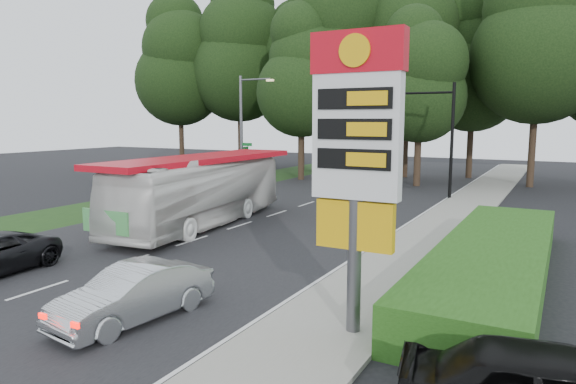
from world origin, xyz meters
The scene contains 20 objects.
ground centered at (0.00, 0.00, 0.00)m, with size 120.00×120.00×0.00m, color black.
road_surface centered at (0.00, 12.00, 0.01)m, with size 14.00×80.00×0.02m, color black.
sidewalk_right centered at (8.50, 12.00, 0.06)m, with size 3.00×80.00×0.12m, color gray.
grass_verge_left centered at (-9.50, 18.00, 0.01)m, with size 5.00×50.00×0.02m, color #193814.
hedge centered at (11.50, 8.00, 0.60)m, with size 3.00×14.00×1.20m, color #214C14.
gas_station_pylon centered at (9.20, 1.99, 4.45)m, with size 2.10×0.45×6.85m.
traffic_signal_mast centered at (5.68, 24.00, 4.67)m, with size 6.10×0.35×7.20m.
streetlight_signs centered at (-6.99, 22.01, 4.44)m, with size 2.75×0.98×8.00m.
monument centered at (-2.00, 30.00, 5.10)m, with size 3.00×3.00×10.05m.
tree_far_west centered at (-22.00, 33.00, 10.68)m, with size 8.96×8.96×17.60m.
tree_west_mid centered at (-16.00, 35.00, 11.69)m, with size 9.80×9.80×19.25m.
tree_west_near centered at (-10.00, 37.00, 10.02)m, with size 8.40×8.40×16.50m.
tree_center_left centered at (-5.00, 33.00, 12.02)m, with size 10.08×10.08×19.80m.
tree_center_right centered at (1.00, 35.00, 11.02)m, with size 9.24×9.24×18.15m.
tree_east_near centered at (6.00, 37.00, 9.68)m, with size 8.12×8.12×15.95m.
tree_east_mid centered at (11.00, 33.00, 11.35)m, with size 9.52×9.52×18.70m.
tree_monument_left centered at (-6.00, 29.00, 8.68)m, with size 7.28×7.28×14.30m.
tree_monument_right centered at (3.50, 29.50, 8.01)m, with size 6.72×6.72×13.20m.
transit_bus centered at (-1.67, 10.29, 1.63)m, with size 2.74×11.72×3.27m, color silver.
sedan_silver centered at (4.11, 0.22, 0.69)m, with size 1.46×4.19×1.38m, color #B5B9BD.
Camera 1 is at (13.29, -8.66, 4.96)m, focal length 32.00 mm.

